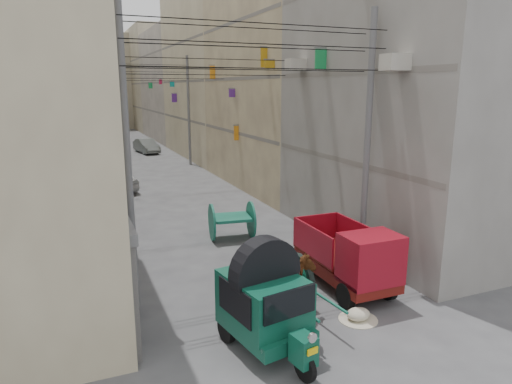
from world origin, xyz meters
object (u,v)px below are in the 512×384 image
mini_truck (353,261)px  auto_rickshaw (265,300)px  second_cart (232,220)px  feed_sack (358,314)px  distant_car_grey (146,146)px  distant_car_white (117,179)px  distant_car_green (118,149)px  horse (307,300)px  tonga_cart (278,282)px

mini_truck → auto_rickshaw: bearing=-153.8°
auto_rickshaw → second_cart: size_ratio=1.62×
feed_sack → distant_car_grey: 32.54m
distant_car_white → distant_car_green: (1.53, 13.80, -0.09)m
feed_sack → distant_car_grey: size_ratio=0.16×
mini_truck → horse: 2.69m
distant_car_grey → horse: bearing=-102.2°
tonga_cart → second_cart: size_ratio=1.75×
feed_sack → distant_car_white: (-3.98, 17.76, 0.49)m
tonga_cart → distant_car_white: bearing=92.4°
distant_car_green → feed_sack: bearing=91.0°
tonga_cart → distant_car_grey: 31.16m
feed_sack → second_cart: bearing=96.4°
tonga_cart → feed_sack: tonga_cart is taller
horse → distant_car_green: (-0.94, 31.62, -0.28)m
feed_sack → distant_car_grey: distant_car_grey is taller
auto_rickshaw → distant_car_white: bearing=84.2°
horse → tonga_cart: bearing=-73.9°
auto_rickshaw → horse: auto_rickshaw is taller
auto_rickshaw → horse: 1.22m
second_cart → horse: (-0.70, -7.27, 0.09)m
mini_truck → distant_car_green: 30.32m
horse → second_cart: bearing=-81.3°
tonga_cart → mini_truck: size_ratio=0.90×
feed_sack → distant_car_green: bearing=94.4°
horse → distant_car_green: horse is taller
tonga_cart → second_cart: bearing=76.5°
mini_truck → distant_car_white: bearing=106.4°
auto_rickshaw → feed_sack: bearing=-4.7°
auto_rickshaw → feed_sack: (2.67, 0.25, -1.01)m
second_cart → distant_car_white: (-3.17, 10.56, -0.11)m
horse → distant_car_white: 17.99m
mini_truck → feed_sack: bearing=-117.6°
tonga_cart → mini_truck: mini_truck is taller
tonga_cart → distant_car_white: 16.51m
distant_car_white → tonga_cart: bearing=86.4°
auto_rickshaw → feed_sack: size_ratio=4.71×
distant_car_white → auto_rickshaw: bearing=82.2°
horse → distant_car_green: size_ratio=0.52×
mini_truck → distant_car_grey: (-0.64, 31.13, -0.31)m
tonga_cart → second_cart: second_cart is taller
feed_sack → distant_car_green: distant_car_green is taller
feed_sack → horse: bearing=-177.7°
feed_sack → distant_car_grey: (0.11, 32.54, 0.48)m
auto_rickshaw → horse: size_ratio=1.45×
feed_sack → distant_car_white: distant_car_white is taller
distant_car_white → distant_car_green: 13.89m
horse → distant_car_green: 31.64m
distant_car_white → distant_car_green: size_ratio=0.98×
auto_rickshaw → second_cart: (1.86, 7.45, -0.40)m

